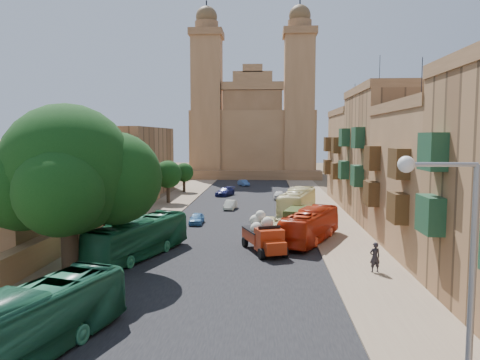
# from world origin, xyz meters

# --- Properties ---
(ground) EXTENTS (260.00, 260.00, 0.00)m
(ground) POSITION_xyz_m (0.00, 0.00, 0.00)
(ground) COLOR brown
(road_surface) EXTENTS (14.00, 140.00, 0.01)m
(road_surface) POSITION_xyz_m (0.00, 30.00, 0.01)
(road_surface) COLOR black
(road_surface) RESTS_ON ground
(sidewalk_east) EXTENTS (5.00, 140.00, 0.01)m
(sidewalk_east) POSITION_xyz_m (9.50, 30.00, 0.01)
(sidewalk_east) COLOR #826C55
(sidewalk_east) RESTS_ON ground
(sidewalk_west) EXTENTS (5.00, 140.00, 0.01)m
(sidewalk_west) POSITION_xyz_m (-9.50, 30.00, 0.01)
(sidewalk_west) COLOR #826C55
(sidewalk_west) RESTS_ON ground
(kerb_east) EXTENTS (0.25, 140.00, 0.12)m
(kerb_east) POSITION_xyz_m (7.00, 30.00, 0.06)
(kerb_east) COLOR #826C55
(kerb_east) RESTS_ON ground
(kerb_west) EXTENTS (0.25, 140.00, 0.12)m
(kerb_west) POSITION_xyz_m (-7.00, 30.00, 0.06)
(kerb_west) COLOR #826C55
(kerb_west) RESTS_ON ground
(townhouse_b) EXTENTS (9.00, 14.00, 14.90)m
(townhouse_b) POSITION_xyz_m (15.95, 11.00, 5.66)
(townhouse_b) COLOR olive
(townhouse_b) RESTS_ON ground
(townhouse_c) EXTENTS (9.00, 14.00, 17.40)m
(townhouse_c) POSITION_xyz_m (15.95, 25.00, 6.91)
(townhouse_c) COLOR #946943
(townhouse_c) RESTS_ON ground
(townhouse_d) EXTENTS (9.00, 14.00, 15.90)m
(townhouse_d) POSITION_xyz_m (15.95, 39.00, 6.16)
(townhouse_d) COLOR olive
(townhouse_d) RESTS_ON ground
(west_wall) EXTENTS (1.00, 40.00, 1.80)m
(west_wall) POSITION_xyz_m (-12.50, 20.00, 0.90)
(west_wall) COLOR olive
(west_wall) RESTS_ON ground
(west_building_low) EXTENTS (10.00, 28.00, 8.40)m
(west_building_low) POSITION_xyz_m (-18.00, 18.00, 4.20)
(west_building_low) COLOR brown
(west_building_low) RESTS_ON ground
(west_building_mid) EXTENTS (10.00, 22.00, 10.00)m
(west_building_mid) POSITION_xyz_m (-18.00, 44.00, 5.00)
(west_building_mid) COLOR #946943
(west_building_mid) RESTS_ON ground
(church) EXTENTS (28.00, 22.50, 36.30)m
(church) POSITION_xyz_m (-0.00, 78.61, 9.52)
(church) COLOR olive
(church) RESTS_ON ground
(ficus_tree) EXTENTS (10.75, 9.89, 10.75)m
(ficus_tree) POSITION_xyz_m (-9.40, 4.01, 6.35)
(ficus_tree) COLOR #322519
(ficus_tree) RESTS_ON ground
(street_tree_a) EXTENTS (3.56, 3.56, 5.48)m
(street_tree_a) POSITION_xyz_m (-10.00, 12.00, 3.67)
(street_tree_a) COLOR #322519
(street_tree_a) RESTS_ON ground
(street_tree_b) EXTENTS (3.43, 3.43, 5.27)m
(street_tree_b) POSITION_xyz_m (-10.00, 24.00, 3.53)
(street_tree_b) COLOR #322519
(street_tree_b) RESTS_ON ground
(street_tree_c) EXTENTS (3.62, 3.62, 5.57)m
(street_tree_c) POSITION_xyz_m (-10.00, 36.00, 3.74)
(street_tree_c) COLOR #322519
(street_tree_c) RESTS_ON ground
(street_tree_d) EXTENTS (2.98, 2.98, 4.57)m
(street_tree_d) POSITION_xyz_m (-10.00, 48.00, 3.06)
(street_tree_d) COLOR #322519
(street_tree_d) RESTS_ON ground
(streetlamp) EXTENTS (2.11, 0.44, 8.22)m
(streetlamp) POSITION_xyz_m (7.72, -12.00, 5.20)
(streetlamp) COLOR gray
(streetlamp) RESTS_ON ground
(red_truck) EXTENTS (3.58, 5.55, 3.07)m
(red_truck) POSITION_xyz_m (2.67, 10.42, 1.35)
(red_truck) COLOR #A1270C
(red_truck) RESTS_ON ground
(olive_pickup) EXTENTS (3.15, 4.97, 1.90)m
(olive_pickup) POSITION_xyz_m (5.93, 20.00, 0.93)
(olive_pickup) COLOR #37461A
(olive_pickup) RESTS_ON ground
(bus_green_south) EXTENTS (5.26, 10.50, 2.85)m
(bus_green_south) POSITION_xyz_m (-6.50, -7.31, 1.43)
(bus_green_south) COLOR #226345
(bus_green_south) RESTS_ON ground
(bus_green_north) EXTENTS (5.50, 10.54, 2.87)m
(bus_green_north) POSITION_xyz_m (-6.35, 8.47, 1.43)
(bus_green_north) COLOR #1D643E
(bus_green_north) RESTS_ON ground
(bus_red_east) EXTENTS (5.81, 9.76, 2.69)m
(bus_red_east) POSITION_xyz_m (6.50, 14.19, 1.34)
(bus_red_east) COLOR red
(bus_red_east) RESTS_ON ground
(bus_cream_east) EXTENTS (4.95, 10.83, 2.94)m
(bus_cream_east) POSITION_xyz_m (6.28, 26.87, 1.47)
(bus_cream_east) COLOR #FFF0AE
(bus_cream_east) RESTS_ON ground
(car_blue_a) EXTENTS (1.29, 3.21, 1.09)m
(car_blue_a) POSITION_xyz_m (-4.07, 21.43, 0.55)
(car_blue_a) COLOR #498CC7
(car_blue_a) RESTS_ON ground
(car_white_a) EXTENTS (1.54, 3.38, 1.08)m
(car_white_a) POSITION_xyz_m (-1.44, 30.94, 0.54)
(car_white_a) COLOR silver
(car_white_a) RESTS_ON ground
(car_cream) EXTENTS (2.70, 5.04, 1.34)m
(car_cream) POSITION_xyz_m (3.10, 18.65, 0.67)
(car_cream) COLOR beige
(car_cream) RESTS_ON ground
(car_dkblue) EXTENTS (3.02, 4.56, 1.23)m
(car_dkblue) POSITION_xyz_m (-3.18, 43.63, 0.61)
(car_dkblue) COLOR navy
(car_dkblue) RESTS_ON ground
(car_white_b) EXTENTS (1.56, 3.66, 1.23)m
(car_white_b) POSITION_xyz_m (4.63, 40.30, 0.62)
(car_white_b) COLOR white
(car_white_b) RESTS_ON ground
(car_blue_b) EXTENTS (2.37, 3.43, 1.07)m
(car_blue_b) POSITION_xyz_m (-1.11, 57.44, 0.54)
(car_blue_b) COLOR #395C96
(car_blue_b) RESTS_ON ground
(pedestrian_a) EXTENTS (0.81, 0.63, 1.96)m
(pedestrian_a) POSITION_xyz_m (9.81, 5.58, 0.98)
(pedestrian_a) COLOR black
(pedestrian_a) RESTS_ON ground
(pedestrian_c) EXTENTS (0.53, 1.13, 1.89)m
(pedestrian_c) POSITION_xyz_m (7.50, 17.19, 0.94)
(pedestrian_c) COLOR #303032
(pedestrian_c) RESTS_ON ground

